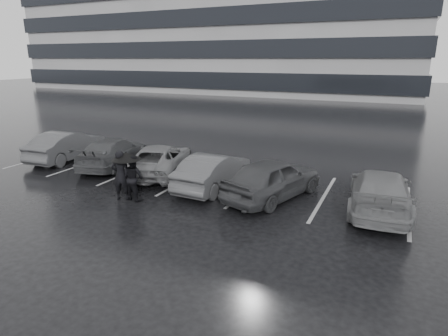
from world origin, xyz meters
The scene contains 11 objects.
ground centered at (0.00, 0.00, 0.00)m, with size 160.00×160.00×0.00m, color black.
car_main centered at (1.71, 1.68, 0.74)m, with size 1.74×4.33×1.47m, color black.
car_west_a centered at (-0.72, 1.80, 0.68)m, with size 1.43×4.10×1.35m, color #2B2B2D.
car_west_b centered at (-3.62, 2.39, 0.65)m, with size 2.16×4.69×1.30m, color #4D4D4F.
car_west_c centered at (-6.27, 2.54, 0.66)m, with size 1.85×4.55×1.32m, color black.
car_west_d centered at (-9.16, 2.51, 0.72)m, with size 1.51×4.34×1.43m, color #2B2B2D.
car_east centered at (5.26, 2.06, 0.67)m, with size 1.89×4.64×1.35m, color #4D4D4F.
pedestrian_left centered at (-3.10, -0.72, 0.90)m, with size 0.65×0.43×1.79m, color black.
pedestrian_right centered at (-2.69, -0.56, 0.81)m, with size 0.79×0.61×1.62m, color black.
umbrella centered at (-2.90, -0.61, 1.59)m, with size 1.03×1.03×1.75m.
stall_stripes centered at (-0.80, 2.50, 0.00)m, with size 19.72×5.00×0.00m.
Camera 1 is at (5.49, -10.57, 4.85)m, focal length 30.00 mm.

